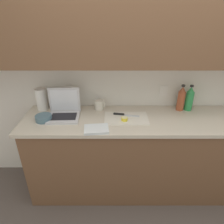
% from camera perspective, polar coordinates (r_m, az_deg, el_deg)
% --- Properties ---
extents(ground_plane, '(12.00, 12.00, 0.00)m').
position_cam_1_polar(ground_plane, '(2.60, 7.76, -19.99)').
color(ground_plane, '#564C47').
rests_on(ground_plane, ground).
extents(wall_back, '(5.20, 0.38, 2.60)m').
position_cam_1_polar(wall_back, '(2.04, 9.77, 17.19)').
color(wall_back, white).
rests_on(wall_back, ground_plane).
extents(counter_unit, '(2.46, 0.61, 0.93)m').
position_cam_1_polar(counter_unit, '(2.29, 9.00, -11.81)').
color(counter_unit, brown).
rests_on(counter_unit, ground_plane).
extents(laptop, '(0.32, 0.28, 0.28)m').
position_cam_1_polar(laptop, '(2.08, -13.51, 0.52)').
color(laptop, silver).
rests_on(laptop, counter_unit).
extents(cutting_board, '(0.44, 0.27, 0.01)m').
position_cam_1_polar(cutting_board, '(2.00, 4.11, -1.82)').
color(cutting_board, silver).
rests_on(cutting_board, counter_unit).
extents(knife, '(0.27, 0.08, 0.02)m').
position_cam_1_polar(knife, '(2.05, 2.88, -0.69)').
color(knife, silver).
rests_on(knife, cutting_board).
extents(lemon_half_cut, '(0.06, 0.06, 0.03)m').
position_cam_1_polar(lemon_half_cut, '(1.95, 3.60, -1.98)').
color(lemon_half_cut, yellow).
rests_on(lemon_half_cut, cutting_board).
extents(bottle_green_soda, '(0.08, 0.08, 0.28)m').
position_cam_1_polar(bottle_green_soda, '(2.28, 21.29, 3.54)').
color(bottle_green_soda, '#2D934C').
rests_on(bottle_green_soda, counter_unit).
extents(bottle_oil_tall, '(0.08, 0.08, 0.28)m').
position_cam_1_polar(bottle_oil_tall, '(2.25, 19.18, 3.62)').
color(bottle_oil_tall, '#A34C2D').
rests_on(bottle_oil_tall, counter_unit).
extents(measuring_cup, '(0.12, 0.10, 0.11)m').
position_cam_1_polar(measuring_cup, '(2.17, -3.68, 2.10)').
color(measuring_cup, silver).
rests_on(measuring_cup, counter_unit).
extents(bowl_white, '(0.16, 0.16, 0.05)m').
position_cam_1_polar(bowl_white, '(2.07, -18.92, -1.62)').
color(bowl_white, slate).
rests_on(bowl_white, counter_unit).
extents(paper_towel_roll, '(0.11, 0.11, 0.24)m').
position_cam_1_polar(paper_towel_roll, '(2.27, -19.47, 3.44)').
color(paper_towel_roll, white).
rests_on(paper_towel_roll, counter_unit).
extents(dish_towel, '(0.24, 0.18, 0.02)m').
position_cam_1_polar(dish_towel, '(1.81, -4.46, -4.90)').
color(dish_towel, white).
rests_on(dish_towel, counter_unit).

